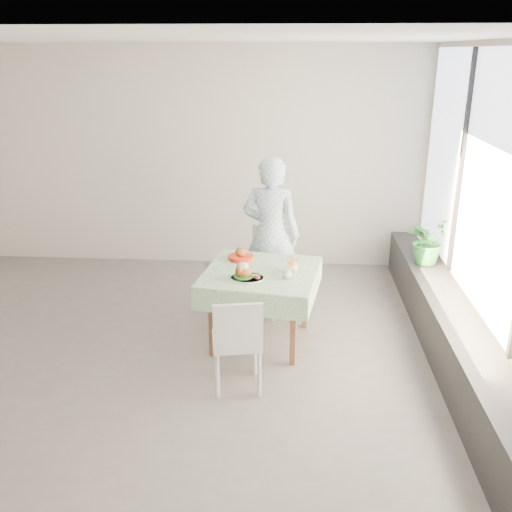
# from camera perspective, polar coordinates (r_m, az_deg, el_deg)

# --- Properties ---
(floor) EXTENTS (6.00, 6.00, 0.00)m
(floor) POSITION_cam_1_polar(r_m,az_deg,el_deg) (5.62, -10.40, -9.32)
(floor) COLOR #575553
(floor) RESTS_ON ground
(ceiling) EXTENTS (6.00, 6.00, 0.00)m
(ceiling) POSITION_cam_1_polar(r_m,az_deg,el_deg) (4.92, -12.54, 20.49)
(ceiling) COLOR white
(ceiling) RESTS_ON ground
(wall_back) EXTENTS (6.00, 0.02, 2.80)m
(wall_back) POSITION_cam_1_polar(r_m,az_deg,el_deg) (7.48, -6.49, 9.65)
(wall_back) COLOR beige
(wall_back) RESTS_ON ground
(wall_front) EXTENTS (6.00, 0.02, 2.80)m
(wall_front) POSITION_cam_1_polar(r_m,az_deg,el_deg) (2.91, -23.94, -8.69)
(wall_front) COLOR beige
(wall_front) RESTS_ON ground
(wall_right) EXTENTS (0.02, 5.00, 2.80)m
(wall_right) POSITION_cam_1_polar(r_m,az_deg,el_deg) (5.20, 22.59, 3.73)
(wall_right) COLOR beige
(wall_right) RESTS_ON ground
(window_pane) EXTENTS (0.01, 4.80, 2.18)m
(window_pane) POSITION_cam_1_polar(r_m,az_deg,el_deg) (5.13, 22.63, 6.43)
(window_pane) COLOR #D1E0F9
(window_pane) RESTS_ON ground
(window_ledge) EXTENTS (0.40, 4.80, 0.50)m
(window_ledge) POSITION_cam_1_polar(r_m,az_deg,el_deg) (5.54, 19.05, -7.66)
(window_ledge) COLOR black
(window_ledge) RESTS_ON ground
(cafe_table) EXTENTS (1.19, 1.19, 0.74)m
(cafe_table) POSITION_cam_1_polar(r_m,az_deg,el_deg) (5.51, 0.49, -4.22)
(cafe_table) COLOR brown
(cafe_table) RESTS_ON ground
(chair_far) EXTENTS (0.55, 0.55, 0.91)m
(chair_far) POSITION_cam_1_polar(r_m,az_deg,el_deg) (6.22, 0.86, -3.12)
(chair_far) COLOR white
(chair_far) RESTS_ON ground
(chair_near) EXTENTS (0.46, 0.46, 0.85)m
(chair_near) POSITION_cam_1_polar(r_m,az_deg,el_deg) (4.87, -1.90, -10.30)
(chair_near) COLOR white
(chair_near) RESTS_ON ground
(diner) EXTENTS (0.69, 0.51, 1.71)m
(diner) POSITION_cam_1_polar(r_m,az_deg,el_deg) (6.10, 1.51, 2.13)
(diner) COLOR #8BBBDE
(diner) RESTS_ON ground
(main_dish) EXTENTS (0.31, 0.31, 0.16)m
(main_dish) POSITION_cam_1_polar(r_m,az_deg,el_deg) (5.19, -1.10, -1.78)
(main_dish) COLOR white
(main_dish) RESTS_ON cafe_table
(juice_cup_orange) EXTENTS (0.11, 0.11, 0.30)m
(juice_cup_orange) POSITION_cam_1_polar(r_m,az_deg,el_deg) (5.36, 3.67, -0.91)
(juice_cup_orange) COLOR white
(juice_cup_orange) RESTS_ON cafe_table
(juice_cup_lemonade) EXTENTS (0.09, 0.09, 0.24)m
(juice_cup_lemonade) POSITION_cam_1_polar(r_m,az_deg,el_deg) (5.21, 3.12, -1.68)
(juice_cup_lemonade) COLOR white
(juice_cup_lemonade) RESTS_ON cafe_table
(second_dish) EXTENTS (0.25, 0.25, 0.12)m
(second_dish) POSITION_cam_1_polar(r_m,az_deg,el_deg) (5.69, -1.53, 0.01)
(second_dish) COLOR red
(second_dish) RESTS_ON cafe_table
(potted_plant) EXTENTS (0.62, 0.63, 0.53)m
(potted_plant) POSITION_cam_1_polar(r_m,az_deg,el_deg) (6.49, 16.79, 1.56)
(potted_plant) COLOR #2B8132
(potted_plant) RESTS_ON window_ledge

